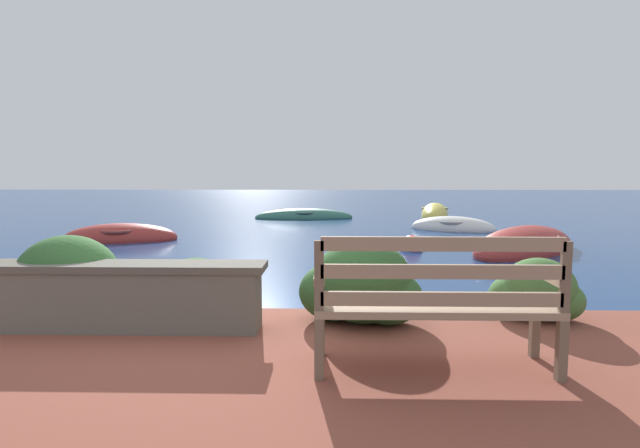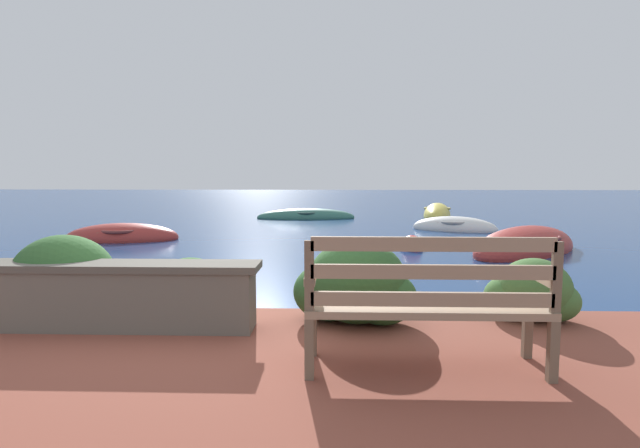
% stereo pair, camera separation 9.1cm
% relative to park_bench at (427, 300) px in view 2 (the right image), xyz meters
% --- Properties ---
extents(ground_plane, '(80.00, 80.00, 0.00)m').
position_rel_park_bench_xyz_m(ground_plane, '(-1.70, 1.51, -0.71)').
color(ground_plane, navy).
extents(park_bench, '(1.61, 0.48, 0.93)m').
position_rel_park_bench_xyz_m(park_bench, '(0.00, 0.00, 0.00)').
color(park_bench, brown).
rests_on(park_bench, patio_terrace).
extents(stone_wall, '(2.36, 0.39, 0.57)m').
position_rel_park_bench_xyz_m(stone_wall, '(-2.42, 0.84, -0.20)').
color(stone_wall, '#666056').
rests_on(stone_wall, patio_terrace).
extents(hedge_clump_left, '(1.13, 0.81, 0.77)m').
position_rel_park_bench_xyz_m(hedge_clump_left, '(-3.07, 1.10, -0.15)').
color(hedge_clump_left, '#2D5628').
rests_on(hedge_clump_left, patio_terrace).
extents(hedge_clump_centre, '(0.84, 0.60, 0.57)m').
position_rel_park_bench_xyz_m(hedge_clump_centre, '(-1.92, 1.09, -0.24)').
color(hedge_clump_centre, '#2D5628').
rests_on(hedge_clump_centre, patio_terrace).
extents(hedge_clump_right, '(1.09, 0.79, 0.74)m').
position_rel_park_bench_xyz_m(hedge_clump_right, '(-0.43, 1.08, -0.16)').
color(hedge_clump_right, '#2D5628').
rests_on(hedge_clump_right, patio_terrace).
extents(hedge_clump_far_right, '(0.82, 0.59, 0.56)m').
position_rel_park_bench_xyz_m(hedge_clump_far_right, '(1.17, 1.21, -0.24)').
color(hedge_clump_far_right, '#426B33').
rests_on(hedge_clump_far_right, patio_terrace).
extents(rowboat_nearest, '(3.13, 3.02, 0.89)m').
position_rel_park_bench_xyz_m(rowboat_nearest, '(3.07, 6.44, -0.63)').
color(rowboat_nearest, '#9E2D28').
rests_on(rowboat_nearest, ground_plane).
extents(rowboat_mid, '(2.64, 1.43, 0.69)m').
position_rel_park_bench_xyz_m(rowboat_mid, '(-5.49, 7.91, -0.65)').
color(rowboat_mid, '#9E2D28').
rests_on(rowboat_mid, ground_plane).
extents(rowboat_far, '(2.42, 1.72, 0.65)m').
position_rel_park_bench_xyz_m(rowboat_far, '(2.58, 10.18, -0.65)').
color(rowboat_far, silver).
rests_on(rowboat_far, ground_plane).
extents(rowboat_outer, '(3.36, 1.23, 0.61)m').
position_rel_park_bench_xyz_m(rowboat_outer, '(-1.61, 13.39, -0.65)').
color(rowboat_outer, '#336B5B').
rests_on(rowboat_outer, ground_plane).
extents(rowboat_distant, '(1.55, 2.94, 0.83)m').
position_rel_park_bench_xyz_m(rowboat_distant, '(2.95, 14.36, -0.64)').
color(rowboat_distant, '#DBC64C').
rests_on(rowboat_distant, ground_plane).
extents(mooring_buoy, '(0.47, 0.47, 0.42)m').
position_rel_park_bench_xyz_m(mooring_buoy, '(0.93, 6.77, -0.63)').
color(mooring_buoy, red).
rests_on(mooring_buoy, ground_plane).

